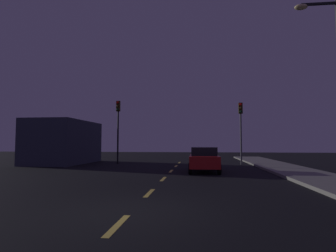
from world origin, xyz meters
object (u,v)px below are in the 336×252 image
(car_stopped_ahead, at_px, (204,159))
(traffic_signal_left, at_px, (118,120))
(traffic_signal_right, at_px, (241,121))
(street_lamp_right, at_px, (333,74))

(car_stopped_ahead, bearing_deg, traffic_signal_left, 142.32)
(traffic_signal_right, relative_size, car_stopped_ahead, 1.23)
(traffic_signal_right, height_order, street_lamp_right, street_lamp_right)
(traffic_signal_left, bearing_deg, car_stopped_ahead, -37.68)
(street_lamp_right, bearing_deg, traffic_signal_left, 140.50)
(traffic_signal_left, bearing_deg, street_lamp_right, -39.50)
(street_lamp_right, bearing_deg, traffic_signal_right, 102.56)
(traffic_signal_right, distance_m, car_stopped_ahead, 6.99)
(traffic_signal_left, xyz_separation_m, car_stopped_ahead, (7.24, -5.59, -3.00))
(car_stopped_ahead, bearing_deg, traffic_signal_right, 60.73)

